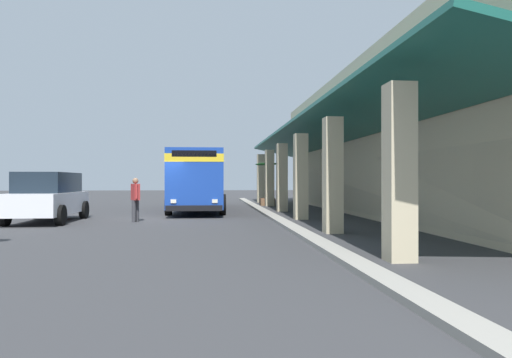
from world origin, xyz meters
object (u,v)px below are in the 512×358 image
parked_sedan_red (39,196)px  transit_bus (198,177)px  parked_suv_white (48,196)px  potted_palm (267,195)px  pedestrian (135,197)px

parked_sedan_red → transit_bus: bearing=81.5°
parked_sedan_red → parked_suv_white: bearing=21.4°
parked_suv_white → transit_bus: bearing=139.4°
parked_suv_white → potted_palm: 15.33m
transit_bus → parked_sedan_red: bearing=-98.5°
parked_sedan_red → pedestrian: 10.70m
transit_bus → parked_sedan_red: transit_bus is taller
transit_bus → parked_sedan_red: size_ratio=2.51×
parked_suv_white → pedestrian: size_ratio=2.74×
transit_bus → pedestrian: (7.06, -2.31, -0.86)m
parked_sedan_red → parked_suv_white: parked_suv_white is taller
transit_bus → parked_suv_white: 8.90m
parked_sedan_red → potted_palm: potted_palm is taller
transit_bus → pedestrian: 7.48m
potted_palm → parked_sedan_red: bearing=-75.8°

